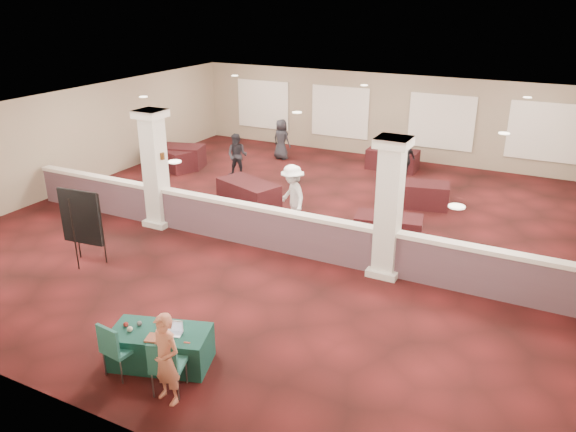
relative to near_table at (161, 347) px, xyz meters
The scene contains 33 objects.
ground 6.53m from the near_table, 95.21° to the left, with size 16.00×16.00×0.00m, color #421011.
wall_back 14.56m from the near_table, 92.34° to the left, with size 16.00×0.04×3.20m, color gray.
wall_front 2.06m from the near_table, 111.46° to the right, with size 16.00×0.04×3.20m, color gray.
wall_left 10.85m from the near_table, 142.92° to the left, with size 0.04×16.00×3.20m, color gray.
ceiling 7.13m from the near_table, 95.21° to the left, with size 16.00×16.00×0.02m, color silver.
partition_wall 5.03m from the near_table, 96.76° to the left, with size 15.60×0.28×1.10m.
column_left 6.59m from the near_table, 129.33° to the left, with size 0.72×0.72×3.20m.
column_right 5.70m from the near_table, 64.26° to the left, with size 0.72×0.72×3.20m.
sconce_left 6.85m from the near_table, 131.20° to the left, with size 0.12×0.12×0.18m.
sconce_right 6.50m from the near_table, 127.36° to the left, with size 0.12×0.12×0.18m.
near_table is the anchor object (origin of this frame).
conf_chair_main 0.90m from the near_table, 44.28° to the right, with size 0.64×0.64×1.01m.
conf_chair_side 0.79m from the near_table, 125.20° to the right, with size 0.56×0.57×1.01m.
easel_board 4.72m from the near_table, 151.09° to the left, with size 1.09×0.59×1.86m.
woman 1.10m from the near_table, 44.81° to the right, with size 0.56×0.37×1.54m, color #DC795F.
far_table_front_left 11.85m from the near_table, 126.76° to the left, with size 1.83×0.92×0.74m, color black.
far_table_front_center 7.76m from the near_table, 109.52° to the left, with size 1.94×0.97×0.79m, color black.
far_table_front_right 7.06m from the near_table, 74.31° to the left, with size 1.70×0.85×0.69m, color black.
far_table_back_left 12.01m from the near_table, 126.19° to the left, with size 1.96×0.98×0.80m, color black.
far_table_back_center 12.99m from the near_table, 89.57° to the left, with size 1.80×0.90×0.73m, color black.
far_table_back_right 9.88m from the near_table, 78.87° to the left, with size 1.79×0.90×0.73m, color black.
attendee_a 10.68m from the near_table, 114.71° to the left, with size 0.73×0.41×1.52m, color black.
attendee_b 6.56m from the near_table, 96.28° to the left, with size 1.13×0.52×1.77m, color beige.
attendee_c 11.67m from the near_table, 85.53° to the left, with size 0.94×0.45×1.59m, color black.
attendee_d 13.08m from the near_table, 108.50° to the left, with size 0.76×0.41×1.54m, color black.
laptop_base 0.43m from the near_table, ahead, with size 0.29×0.20×0.02m, color silver.
laptop_screen 0.52m from the near_table, 29.91° to the left, with size 0.29×0.01×0.20m, color silver.
screen_glow 0.50m from the near_table, 28.63° to the left, with size 0.27×0.00×0.17m, color silver.
knitting 0.41m from the near_table, 61.00° to the right, with size 0.36×0.27×0.03m, color #C84920.
yarn_cream 0.62m from the near_table, 152.01° to the right, with size 0.10×0.10×0.10m, color beige.
yarn_red 0.72m from the near_table, 166.40° to the right, with size 0.09×0.09×0.09m, color maroon.
yarn_grey 0.56m from the near_table, behind, with size 0.09×0.09×0.09m, color #4C4D51.
scissors 0.71m from the near_table, ahead, with size 0.11×0.03×0.01m, color red.
Camera 1 is at (6.25, -12.75, 6.03)m, focal length 35.00 mm.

